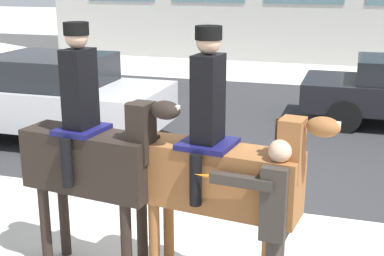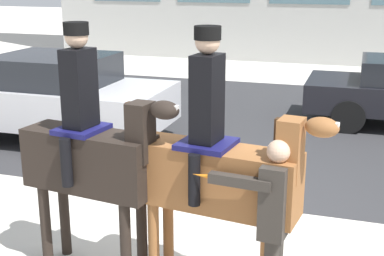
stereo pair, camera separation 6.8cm
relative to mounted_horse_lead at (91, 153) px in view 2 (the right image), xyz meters
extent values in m
plane|color=beige|center=(0.57, 1.57, -1.31)|extent=(80.00, 80.00, 0.00)
cube|color=#2D2D30|center=(0.57, 6.32, -1.30)|extent=(19.11, 8.50, 0.01)
cube|color=black|center=(-0.03, 0.00, -0.09)|extent=(1.41, 0.61, 0.60)
cylinder|color=black|center=(0.48, 0.09, -0.85)|extent=(0.11, 0.11, 0.92)
cylinder|color=black|center=(0.44, -0.21, -0.85)|extent=(0.11, 0.11, 0.92)
cylinder|color=black|center=(-0.50, 0.22, -0.85)|extent=(0.11, 0.11, 0.92)
cylinder|color=black|center=(-0.54, -0.08, -0.85)|extent=(0.11, 0.11, 0.92)
cube|color=black|center=(0.56, -0.07, 0.28)|extent=(0.23, 0.27, 0.57)
cube|color=#382314|center=(0.45, -0.06, 0.30)|extent=(0.05, 0.08, 0.51)
ellipsoid|color=black|center=(0.82, -0.11, 0.52)|extent=(0.31, 0.23, 0.17)
cube|color=silver|center=(0.90, -0.12, 0.54)|extent=(0.11, 0.06, 0.07)
cylinder|color=#382314|center=(-0.75, 0.10, -0.19)|extent=(0.09, 0.09, 0.55)
cube|color=#14144C|center=(-0.10, 0.01, 0.23)|extent=(0.47, 0.53, 0.05)
cube|color=black|center=(-0.10, 0.01, 0.64)|extent=(0.26, 0.35, 0.76)
sphere|color=#D1A889|center=(-0.10, 0.01, 1.13)|extent=(0.22, 0.22, 0.22)
cylinder|color=black|center=(-0.10, 0.01, 1.21)|extent=(0.24, 0.24, 0.12)
cylinder|color=black|center=(-0.06, 0.28, -0.03)|extent=(0.11, 0.11, 0.48)
cylinder|color=black|center=(-0.13, -0.25, -0.03)|extent=(0.11, 0.11, 0.48)
cube|color=brown|center=(1.26, 0.02, -0.12)|extent=(1.63, 0.64, 0.60)
cylinder|color=brown|center=(1.84, 0.10, -0.86)|extent=(0.11, 0.11, 0.89)
cylinder|color=brown|center=(0.71, 0.25, -0.86)|extent=(0.11, 0.11, 0.89)
cylinder|color=brown|center=(0.67, -0.06, -0.86)|extent=(0.11, 0.11, 0.89)
cube|color=brown|center=(1.95, -0.07, 0.25)|extent=(0.23, 0.27, 0.56)
cube|color=#382314|center=(1.83, -0.06, 0.27)|extent=(0.05, 0.08, 0.50)
ellipsoid|color=brown|center=(2.20, -0.10, 0.48)|extent=(0.31, 0.23, 0.17)
cube|color=silver|center=(2.29, -0.12, 0.50)|extent=(0.11, 0.06, 0.07)
cylinder|color=#382314|center=(0.43, 0.13, -0.22)|extent=(0.09, 0.09, 0.55)
cube|color=#14144C|center=(1.18, 0.03, 0.20)|extent=(0.54, 0.54, 0.05)
cube|color=black|center=(1.18, 0.03, 0.63)|extent=(0.26, 0.35, 0.79)
sphere|color=#D1A889|center=(1.18, 0.03, 1.13)|extent=(0.22, 0.22, 0.22)
cylinder|color=black|center=(1.18, 0.03, 1.21)|extent=(0.24, 0.24, 0.12)
cylinder|color=black|center=(1.21, 0.30, -0.06)|extent=(0.11, 0.11, 0.48)
cylinder|color=black|center=(1.14, -0.24, -0.06)|extent=(0.11, 0.11, 0.48)
cube|color=#332D28|center=(1.87, -0.19, -0.16)|extent=(0.26, 0.42, 0.66)
sphere|color=#D1A889|center=(1.87, -0.19, 0.27)|extent=(0.20, 0.20, 0.20)
cube|color=#332D28|center=(1.58, -0.34, 0.02)|extent=(0.56, 0.15, 0.09)
cone|color=orange|center=(1.23, -0.31, 0.02)|extent=(0.18, 0.06, 0.04)
cube|color=#B7B7BC|center=(-2.80, 3.99, -0.59)|extent=(4.05, 1.98, 0.70)
cube|color=black|center=(-2.91, 3.99, 0.02)|extent=(2.03, 1.74, 0.53)
cylinder|color=black|center=(-1.55, 3.07, -0.94)|extent=(0.73, 0.24, 0.73)
cylinder|color=black|center=(-1.55, 4.90, -0.94)|extent=(0.73, 0.24, 0.73)
cylinder|color=black|center=(-4.06, 4.90, -0.94)|extent=(0.73, 0.24, 0.73)
cylinder|color=black|center=(2.30, 6.11, -0.98)|extent=(0.66, 0.23, 0.66)
cylinder|color=black|center=(2.30, 7.84, -0.98)|extent=(0.66, 0.23, 0.66)
camera|label=1|loc=(2.41, -4.48, 1.69)|focal=50.00mm
camera|label=2|loc=(2.48, -4.46, 1.69)|focal=50.00mm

